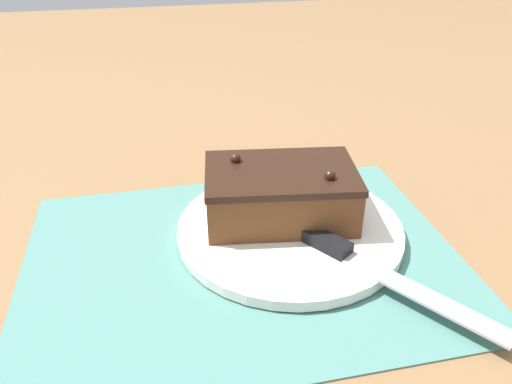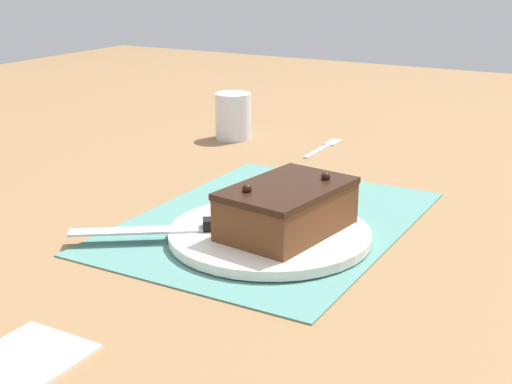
{
  "view_description": "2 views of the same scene",
  "coord_description": "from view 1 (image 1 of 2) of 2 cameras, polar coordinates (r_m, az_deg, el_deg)",
  "views": [
    {
      "loc": [
        0.08,
        0.42,
        0.33
      ],
      "look_at": [
        -0.03,
        -0.06,
        0.05
      ],
      "focal_mm": 35.0,
      "sensor_mm": 36.0,
      "label": 1
    },
    {
      "loc": [
        -0.79,
        -0.43,
        0.34
      ],
      "look_at": [
        -0.08,
        -0.02,
        0.07
      ],
      "focal_mm": 50.0,
      "sensor_mm": 36.0,
      "label": 2
    }
  ],
  "objects": [
    {
      "name": "cake_plate",
      "position": [
        0.57,
        3.86,
        -4.22
      ],
      "size": [
        0.25,
        0.25,
        0.01
      ],
      "color": "white",
      "rests_on": "placemat_woven"
    },
    {
      "name": "ground_plane",
      "position": [
        0.54,
        -1.51,
        -7.67
      ],
      "size": [
        3.0,
        3.0,
        0.0
      ],
      "primitive_type": "plane",
      "color": "olive"
    },
    {
      "name": "chocolate_cake",
      "position": [
        0.57,
        2.82,
        -0.1
      ],
      "size": [
        0.18,
        0.13,
        0.07
      ],
      "rotation": [
        0.0,
        0.0,
        -0.14
      ],
      "color": "brown",
      "rests_on": "cake_plate"
    },
    {
      "name": "serving_knife",
      "position": [
        0.52,
        10.68,
        -7.13
      ],
      "size": [
        0.16,
        0.21,
        0.01
      ],
      "rotation": [
        0.0,
        0.0,
        0.6
      ],
      "color": "black",
      "rests_on": "cake_plate"
    },
    {
      "name": "placemat_woven",
      "position": [
        0.54,
        -1.51,
        -7.5
      ],
      "size": [
        0.46,
        0.34,
        0.0
      ],
      "primitive_type": "cube",
      "color": "slate",
      "rests_on": "ground_plane"
    }
  ]
}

